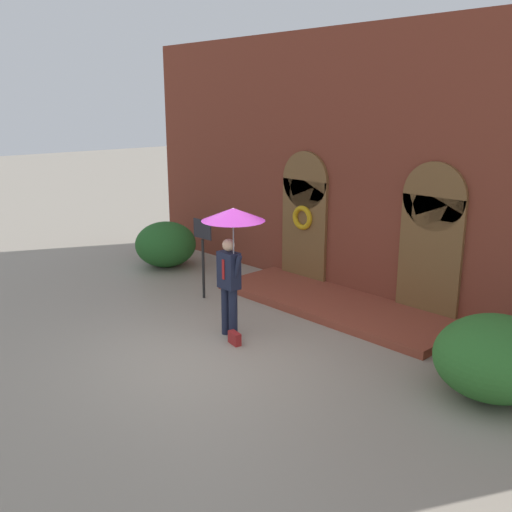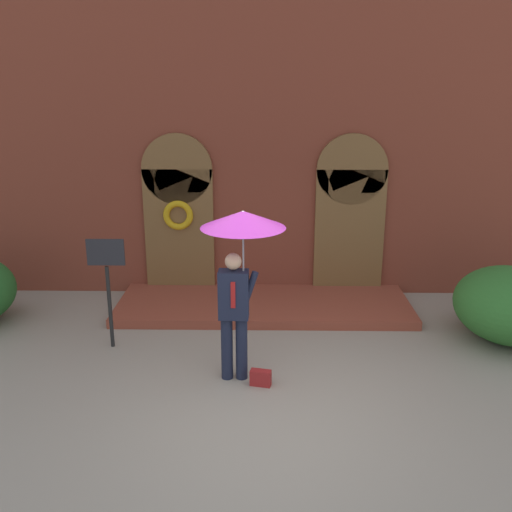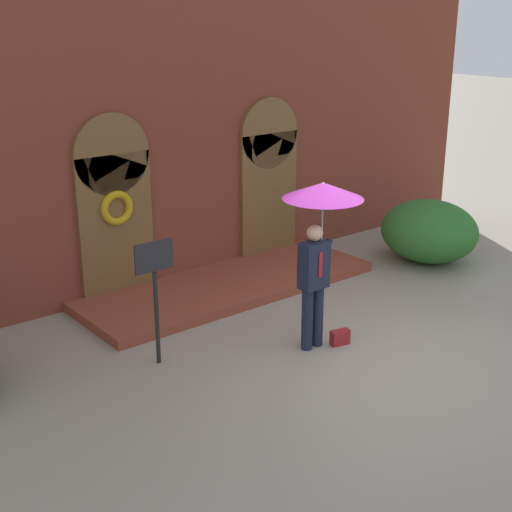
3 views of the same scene
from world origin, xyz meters
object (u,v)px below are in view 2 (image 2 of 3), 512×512
at_px(handbag, 261,378).
at_px(sign_post, 107,275).
at_px(person_with_umbrella, 241,245).
at_px(shrub_right, 510,305).

height_order(handbag, sign_post, sign_post).
relative_size(person_with_umbrella, shrub_right, 1.27).
bearing_deg(shrub_right, sign_post, -176.54).
xyz_separation_m(person_with_umbrella, handbag, (0.26, -0.20, -1.80)).
relative_size(handbag, shrub_right, 0.15).
height_order(person_with_umbrella, sign_post, person_with_umbrella).
distance_m(person_with_umbrella, shrub_right, 4.57).
height_order(handbag, shrub_right, shrub_right).
height_order(person_with_umbrella, handbag, person_with_umbrella).
distance_m(handbag, sign_post, 2.78).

